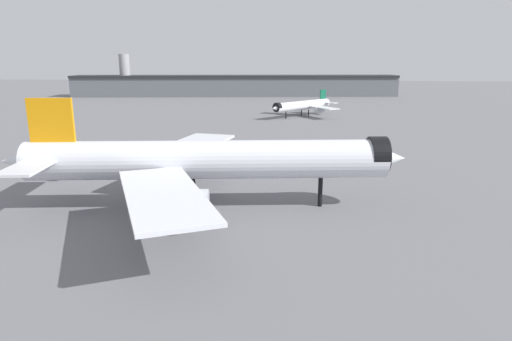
% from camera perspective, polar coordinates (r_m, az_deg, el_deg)
% --- Properties ---
extents(ground, '(900.00, 900.00, 0.00)m').
position_cam_1_polar(ground, '(68.40, -8.89, -5.48)').
color(ground, slate).
extents(airliner_near_gate, '(63.03, 57.14, 17.39)m').
position_cam_1_polar(airliner_near_gate, '(68.43, -6.64, 1.29)').
color(airliner_near_gate, silver).
rests_on(airliner_near_gate, ground).
extents(airliner_far_taxiway, '(28.45, 31.20, 10.56)m').
position_cam_1_polar(airliner_far_taxiway, '(183.60, 6.15, 8.44)').
color(airliner_far_taxiway, white).
rests_on(airliner_far_taxiway, ground).
extents(terminal_building, '(209.18, 43.86, 26.60)m').
position_cam_1_polar(terminal_building, '(290.45, -2.94, 11.03)').
color(terminal_building, slate).
rests_on(terminal_building, ground).
extents(baggage_tug_wing, '(2.00, 3.26, 1.85)m').
position_cam_1_polar(baggage_tug_wing, '(95.11, -24.67, -0.41)').
color(baggage_tug_wing, black).
rests_on(baggage_tug_wing, ground).
extents(baggage_cart_trailing, '(2.64, 2.83, 1.82)m').
position_cam_1_polar(baggage_cart_trailing, '(105.96, -1.30, 2.29)').
color(baggage_cart_trailing, black).
rests_on(baggage_cart_trailing, ground).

